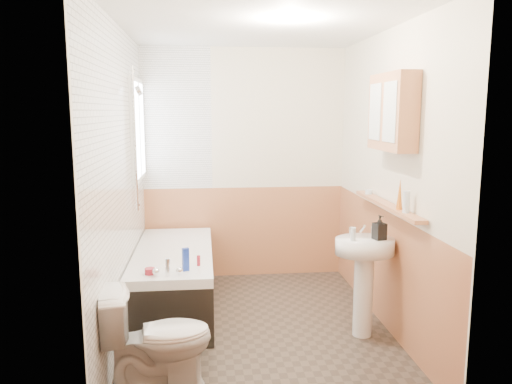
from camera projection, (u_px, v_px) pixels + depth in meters
floor at (258, 327)px, 4.28m from camera, size 2.80×2.80×0.00m
ceiling at (258, 24)px, 3.88m from camera, size 2.80×2.80×0.00m
wall_back at (244, 165)px, 5.46m from camera, size 2.20×0.02×2.50m
wall_front at (286, 220)px, 2.69m from camera, size 2.20×0.02×2.50m
wall_left at (119, 185)px, 3.96m from camera, size 0.02×2.80×2.50m
wall_right at (389, 181)px, 4.19m from camera, size 0.02×2.80×2.50m
wainscot_right at (383, 267)px, 4.31m from camera, size 0.01×2.80×1.00m
wainscot_front at (284, 348)px, 2.84m from camera, size 2.20×0.01×1.00m
wainscot_back at (244, 232)px, 5.56m from camera, size 2.20×0.01×1.00m
tile_cladding_left at (122, 185)px, 3.97m from camera, size 0.01×2.80×2.50m
tile_return_back at (176, 119)px, 5.28m from camera, size 0.75×0.01×1.50m
window at (139, 130)px, 4.84m from camera, size 0.03×0.79×0.99m
bathtub at (174, 278)px, 4.63m from camera, size 0.70×1.69×0.71m
shower_riser at (136, 128)px, 4.45m from camera, size 0.11×0.09×1.30m
toilet at (158, 339)px, 3.27m from camera, size 0.77×0.50×0.70m
sink at (364, 267)px, 4.04m from camera, size 0.48×0.39×0.93m
pine_shelf at (387, 205)px, 4.06m from camera, size 0.10×1.32×0.03m
medicine_cabinet at (392, 112)px, 3.84m from camera, size 0.17×0.66×0.59m
foam_can at (406, 202)px, 3.66m from camera, size 0.05×0.05×0.16m
green_bottle at (400, 194)px, 3.79m from camera, size 0.05×0.05×0.24m
black_jar at (369, 192)px, 4.50m from camera, size 0.06×0.06×0.04m
soap_bottle at (379, 234)px, 3.96m from camera, size 0.14×0.21×0.09m
clear_bottle at (353, 234)px, 3.92m from camera, size 0.04×0.04×0.11m
blue_gel at (186, 259)px, 3.97m from camera, size 0.06×0.05×0.19m
cream_jar at (150, 271)px, 3.90m from camera, size 0.10×0.10×0.05m
orange_bottle at (199, 261)px, 4.11m from camera, size 0.03×0.03×0.09m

